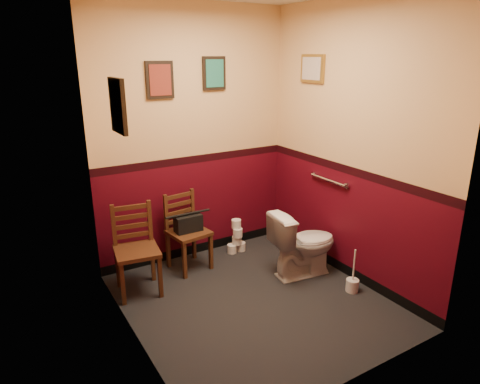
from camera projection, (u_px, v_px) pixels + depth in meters
name	position (u px, v px, depth m)	size (l,w,h in m)	color
floor	(254.00, 301.00, 3.98)	(2.20, 2.40, 0.00)	black
wall_back	(194.00, 137.00, 4.54)	(2.20, 2.70, 0.00)	#470612
wall_front	(364.00, 200.00, 2.59)	(2.20, 2.70, 0.00)	#470612
wall_left	(125.00, 179.00, 3.02)	(2.40, 2.70, 0.00)	#470612
wall_right	(351.00, 146.00, 4.10)	(2.40, 2.70, 0.00)	#470612
grab_bar	(328.00, 180.00, 4.42)	(0.05, 0.56, 0.06)	silver
framed_print_back_a	(160.00, 80.00, 4.16)	(0.28, 0.04, 0.36)	black
framed_print_back_b	(214.00, 73.00, 4.44)	(0.26, 0.04, 0.34)	black
framed_print_left	(118.00, 106.00, 2.95)	(0.04, 0.30, 0.38)	black
framed_print_right	(312.00, 69.00, 4.37)	(0.04, 0.34, 0.28)	olive
toilet	(303.00, 244.00, 4.38)	(0.39, 0.69, 0.68)	white
toilet_brush	(352.00, 284.00, 4.13)	(0.12, 0.12, 0.44)	silver
chair_left	(136.00, 250.00, 4.04)	(0.46, 0.46, 0.86)	#4D2A17
chair_right	(187.00, 231.00, 4.51)	(0.43, 0.43, 0.82)	#4D2A17
handbag	(188.00, 223.00, 4.45)	(0.28, 0.14, 0.20)	black
tp_stack	(237.00, 238.00, 4.92)	(0.23, 0.14, 0.40)	silver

